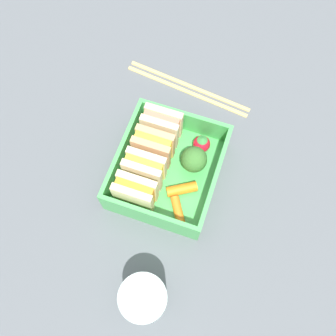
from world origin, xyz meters
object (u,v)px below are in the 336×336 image
at_px(carrot_stick_far_left, 182,189).
at_px(sandwich_center_left, 145,169).
at_px(broccoli_floret, 194,160).
at_px(strawberry_far_left, 202,144).
at_px(carrot_stick_left, 178,213).
at_px(drinking_glass, 144,299).
at_px(chopstick_pair, 188,88).
at_px(sandwich_center, 153,147).
at_px(sandwich_left, 136,192).
at_px(sandwich_center_right, 162,126).

bearing_deg(carrot_stick_far_left, sandwich_center_left, 86.24).
distance_m(broccoli_floret, strawberry_far_left, 0.04).
distance_m(carrot_stick_left, drinking_glass, 0.13).
bearing_deg(carrot_stick_left, chopstick_pair, 14.10).
bearing_deg(drinking_glass, sandwich_center, 16.48).
bearing_deg(carrot_stick_far_left, sandwich_left, 119.78).
xyz_separation_m(sandwich_left, strawberry_far_left, (0.11, -0.06, -0.02)).
distance_m(sandwich_left, carrot_stick_far_left, 0.07).
xyz_separation_m(sandwich_center_right, broccoli_floret, (-0.04, -0.06, -0.00)).
relative_size(sandwich_left, sandwich_center_right, 1.00).
distance_m(sandwich_center, carrot_stick_left, 0.10).
height_order(sandwich_center_right, chopstick_pair, sandwich_center_right).
distance_m(carrot_stick_far_left, broccoli_floret, 0.05).
bearing_deg(sandwich_left, sandwich_center_right, 0.00).
xyz_separation_m(broccoli_floret, chopstick_pair, (0.14, 0.05, -0.04)).
distance_m(sandwich_center_right, chopstick_pair, 0.11).
bearing_deg(sandwich_center_left, strawberry_far_left, -41.30).
bearing_deg(carrot_stick_far_left, chopstick_pair, 14.73).
xyz_separation_m(carrot_stick_far_left, drinking_glass, (-0.16, -0.00, 0.02)).
relative_size(carrot_stick_far_left, chopstick_pair, 0.20).
xyz_separation_m(sandwich_center_left, drinking_glass, (-0.16, -0.06, -0.01)).
bearing_deg(sandwich_center_left, sandwich_left, 180.00).
relative_size(carrot_stick_left, broccoli_floret, 1.00).
relative_size(carrot_stick_left, chopstick_pair, 0.22).
bearing_deg(sandwich_center, carrot_stick_left, -139.70).
height_order(sandwich_center_left, broccoli_floret, sandwich_center_left).
bearing_deg(sandwich_center, chopstick_pair, -4.10).
distance_m(carrot_stick_far_left, drinking_glass, 0.16).
height_order(sandwich_center_left, sandwich_center, same).
bearing_deg(carrot_stick_left, sandwich_center_right, 29.74).
xyz_separation_m(sandwich_center_right, carrot_stick_left, (-0.11, -0.06, -0.02)).
bearing_deg(sandwich_center, sandwich_left, 180.00).
bearing_deg(broccoli_floret, sandwich_left, 140.23).
relative_size(sandwich_center, drinking_glass, 0.85).
bearing_deg(sandwich_center_right, sandwich_left, 180.00).
relative_size(sandwich_left, sandwich_center_left, 1.00).
xyz_separation_m(strawberry_far_left, chopstick_pair, (0.10, 0.05, -0.02)).
relative_size(sandwich_center_right, strawberry_far_left, 1.84).
xyz_separation_m(sandwich_center, sandwich_center_right, (0.04, 0.00, 0.00)).
bearing_deg(drinking_glass, sandwich_left, 25.00).
distance_m(sandwich_center, drinking_glass, 0.21).
bearing_deg(drinking_glass, sandwich_center_left, 19.90).
bearing_deg(strawberry_far_left, chopstick_pair, 27.36).
relative_size(sandwich_center, sandwich_center_right, 1.00).
bearing_deg(broccoli_floret, drinking_glass, 179.32).
relative_size(chopstick_pair, drinking_glass, 3.13).
distance_m(sandwich_center_left, chopstick_pair, 0.18).
xyz_separation_m(carrot_stick_left, strawberry_far_left, (0.11, 0.00, 0.01)).
height_order(carrot_stick_far_left, strawberry_far_left, strawberry_far_left).
height_order(carrot_stick_left, strawberry_far_left, strawberry_far_left).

